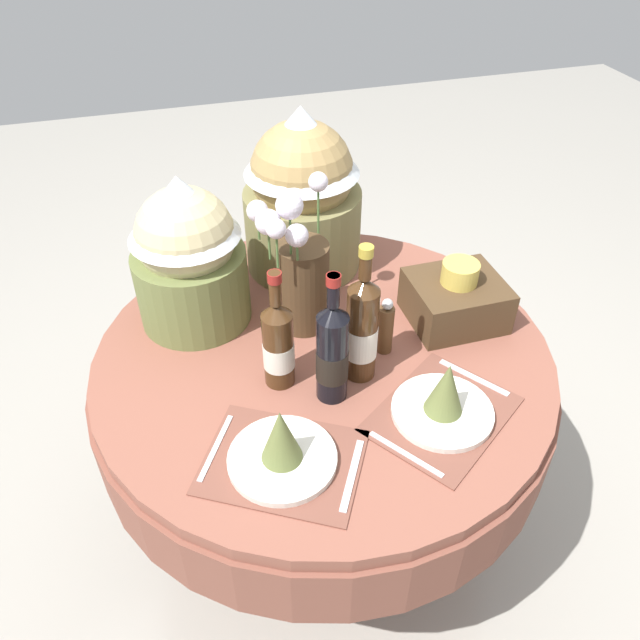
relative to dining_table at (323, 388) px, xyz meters
The scene contains 12 objects.
ground 0.63m from the dining_table, ahead, with size 8.00×8.00×0.00m, color #9E998E.
dining_table is the anchor object (origin of this frame).
place_setting_left 0.42m from the dining_table, 120.22° to the right, with size 0.42×0.40×0.16m.
place_setting_right 0.41m from the dining_table, 55.54° to the right, with size 0.43×0.41×0.16m.
flower_vase 0.34m from the dining_table, 102.37° to the left, with size 0.21×0.19×0.42m.
wine_bottle_left 0.32m from the dining_table, 99.19° to the right, with size 0.08×0.08×0.35m.
wine_bottle_centre 0.31m from the dining_table, 58.98° to the right, with size 0.08×0.08×0.38m.
wine_bottle_right 0.30m from the dining_table, 150.65° to the right, with size 0.08×0.08×0.33m.
pepper_mill 0.27m from the dining_table, 15.30° to the right, with size 0.04×0.04×0.17m.
gift_tub_back_left 0.53m from the dining_table, 141.19° to the left, with size 0.30×0.30×0.43m.
gift_tub_back_centre 0.58m from the dining_table, 81.97° to the left, with size 0.35×0.35×0.50m.
woven_basket_side_right 0.44m from the dining_table, ahead, with size 0.25×0.22×0.18m.
Camera 1 is at (-0.35, -1.17, 1.87)m, focal length 34.99 mm.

